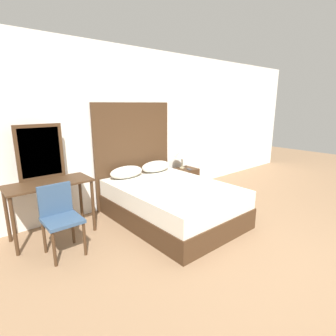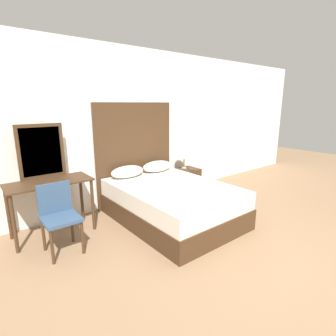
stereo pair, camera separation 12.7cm
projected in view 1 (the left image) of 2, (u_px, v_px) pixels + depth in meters
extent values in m
plane|color=#8C6B4C|center=(262.00, 264.00, 2.97)|extent=(16.00, 16.00, 0.00)
cube|color=white|center=(130.00, 128.00, 4.61)|extent=(10.00, 0.06, 2.70)
cube|color=#422B19|center=(172.00, 210.00, 4.09)|extent=(1.45, 2.02, 0.31)
cube|color=silver|center=(172.00, 193.00, 4.02)|extent=(1.42, 1.98, 0.26)
cube|color=#422B19|center=(134.00, 154.00, 4.67)|extent=(1.52, 0.05, 1.79)
ellipsoid|color=silver|center=(126.00, 172.00, 4.36)|extent=(0.59, 0.31, 0.20)
ellipsoid|color=silver|center=(156.00, 166.00, 4.75)|extent=(0.59, 0.31, 0.20)
cube|color=#B7B7BC|center=(175.00, 180.00, 4.23)|extent=(0.15, 0.16, 0.01)
cube|color=#422B19|center=(185.00, 181.00, 5.28)|extent=(0.44, 0.39, 0.51)
cylinder|color=tan|center=(182.00, 168.00, 5.26)|extent=(0.10, 0.10, 0.02)
cylinder|color=tan|center=(182.00, 162.00, 5.23)|extent=(0.02, 0.02, 0.20)
cone|color=beige|center=(182.00, 153.00, 5.19)|extent=(0.31, 0.31, 0.16)
cube|color=#232328|center=(189.00, 169.00, 5.15)|extent=(0.11, 0.16, 0.01)
cube|color=#422B19|center=(49.00, 183.00, 3.44)|extent=(1.07, 0.51, 0.02)
cylinder|color=#422B19|center=(14.00, 227.00, 3.06)|extent=(0.04, 0.04, 0.74)
cylinder|color=#422B19|center=(93.00, 206.00, 3.68)|extent=(0.04, 0.04, 0.74)
cylinder|color=#422B19|center=(7.00, 215.00, 3.38)|extent=(0.04, 0.04, 0.74)
cylinder|color=#422B19|center=(81.00, 198.00, 4.00)|extent=(0.04, 0.04, 0.74)
cube|color=#422B19|center=(40.00, 152.00, 3.51)|extent=(0.60, 0.03, 0.75)
cube|color=#B2BCC6|center=(40.00, 152.00, 3.51)|extent=(0.51, 0.01, 0.66)
cube|color=#334C6B|center=(62.00, 220.00, 3.08)|extent=(0.41, 0.42, 0.04)
cube|color=#334C6B|center=(55.00, 199.00, 3.17)|extent=(0.39, 0.04, 0.38)
cylinder|color=#422B19|center=(54.00, 249.00, 2.89)|extent=(0.04, 0.04, 0.42)
cylinder|color=#422B19|center=(85.00, 239.00, 3.11)|extent=(0.04, 0.04, 0.42)
cylinder|color=#422B19|center=(44.00, 237.00, 3.16)|extent=(0.04, 0.04, 0.42)
cylinder|color=#422B19|center=(73.00, 228.00, 3.38)|extent=(0.04, 0.04, 0.42)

